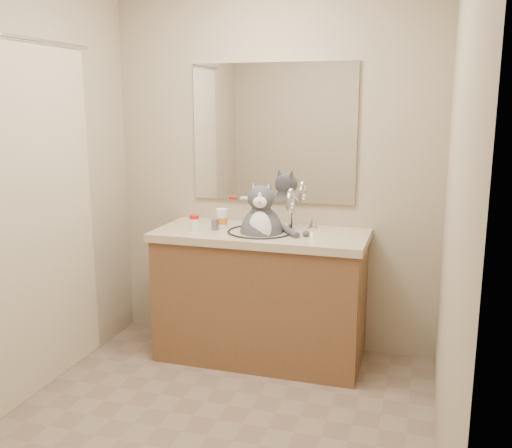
{
  "coord_description": "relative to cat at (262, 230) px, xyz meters",
  "views": [
    {
      "loc": [
        0.98,
        -2.41,
        1.64
      ],
      "look_at": [
        0.06,
        0.65,
        0.96
      ],
      "focal_mm": 40.0,
      "sensor_mm": 36.0,
      "label": 1
    }
  ],
  "objects": [
    {
      "name": "grey_canister",
      "position": [
        -0.31,
        -0.02,
        0.02
      ],
      "size": [
        0.05,
        0.05,
        0.07
      ],
      "rotation": [
        0.0,
        0.0,
        -0.04
      ],
      "color": "slate",
      "rests_on": "vanity"
    },
    {
      "name": "room",
      "position": [
        -0.01,
        -0.93,
        0.33
      ],
      "size": [
        2.22,
        2.52,
        2.42
      ],
      "color": "#88725E",
      "rests_on": "ground"
    },
    {
      "name": "shower_curtain",
      "position": [
        -1.06,
        -0.83,
        0.17
      ],
      "size": [
        0.02,
        1.3,
        1.93
      ],
      "color": "beige",
      "rests_on": "ground"
    },
    {
      "name": "mirror",
      "position": [
        -0.01,
        0.3,
        0.58
      ],
      "size": [
        1.1,
        0.02,
        0.9
      ],
      "primitive_type": "cube",
      "color": "white",
      "rests_on": "room"
    },
    {
      "name": "pill_bottle_orange",
      "position": [
        -0.28,
        0.05,
        0.05
      ],
      "size": [
        0.1,
        0.1,
        0.13
      ],
      "rotation": [
        0.0,
        0.0,
        0.41
      ],
      "color": "white",
      "rests_on": "vanity"
    },
    {
      "name": "vanity",
      "position": [
        -0.01,
        0.03,
        -0.42
      ],
      "size": [
        1.34,
        0.59,
        1.12
      ],
      "color": "brown",
      "rests_on": "ground"
    },
    {
      "name": "cat",
      "position": [
        0.0,
        0.0,
        0.0
      ],
      "size": [
        0.43,
        0.34,
        0.54
      ],
      "rotation": [
        0.0,
        0.0,
        0.18
      ],
      "color": "#4E4E53",
      "rests_on": "vanity"
    },
    {
      "name": "pill_bottle_redcap",
      "position": [
        -0.42,
        -0.08,
        0.04
      ],
      "size": [
        0.07,
        0.07,
        0.1
      ],
      "rotation": [
        0.0,
        0.0,
        0.17
      ],
      "color": "white",
      "rests_on": "vanity"
    }
  ]
}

